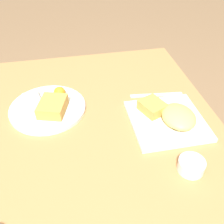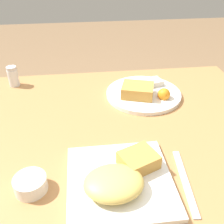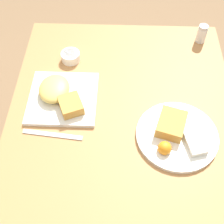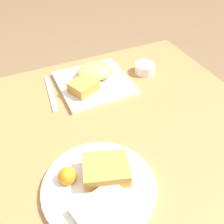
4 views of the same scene
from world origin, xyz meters
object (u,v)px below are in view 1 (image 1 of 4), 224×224
(plate_square_near, at_px, (169,117))
(sauce_ramekin, at_px, (191,165))
(plate_oval_far, at_px, (48,107))
(butter_knife, at_px, (156,95))

(plate_square_near, relative_size, sauce_ramekin, 3.27)
(plate_square_near, bearing_deg, plate_oval_far, 70.04)
(butter_knife, bearing_deg, sauce_ramekin, 92.84)
(plate_square_near, distance_m, butter_knife, 0.16)
(plate_square_near, xyz_separation_m, butter_knife, (0.15, -0.01, -0.02))
(plate_square_near, distance_m, sauce_ramekin, 0.20)
(sauce_ramekin, bearing_deg, plate_square_near, -3.37)
(butter_knife, bearing_deg, plate_square_near, 92.90)
(plate_oval_far, distance_m, butter_knife, 0.41)
(sauce_ramekin, xyz_separation_m, butter_knife, (0.36, -0.02, -0.02))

